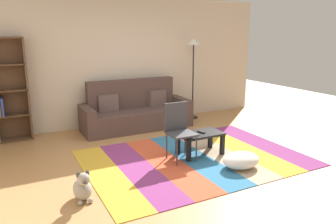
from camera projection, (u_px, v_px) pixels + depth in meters
The scene contains 10 objects.
ground_plane at pixel (181, 160), 5.06m from camera, with size 14.00×14.00×0.00m, color #B27F4C.
back_wall at pixel (124, 62), 6.94m from camera, with size 6.80×0.10×2.70m, color beige.
rug at pixel (194, 158), 5.15m from camera, with size 3.38×2.41×0.01m.
couch at pixel (136, 112), 6.75m from camera, with size 2.26×0.80×1.00m.
coffee_table at pixel (200, 137), 5.23m from camera, with size 0.72×0.43×0.37m.
pouf at pixel (241, 160), 4.75m from camera, with size 0.58×0.43×0.23m, color white.
dog at pixel (83, 188), 3.83m from camera, with size 0.22×0.35×0.40m.
standing_lamp at pixel (193, 52), 7.25m from camera, with size 0.32×0.32×1.84m.
tv_remote at pixel (201, 132), 5.23m from camera, with size 0.04×0.15×0.02m, color black.
folding_chair at pixel (179, 126), 5.01m from camera, with size 0.40×0.40×0.90m.
Camera 1 is at (-2.35, -4.11, 1.95)m, focal length 34.40 mm.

